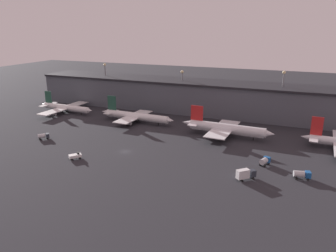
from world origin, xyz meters
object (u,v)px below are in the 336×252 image
object	(u,v)px
airplane_1	(136,116)
service_vehicle_2	(245,174)
service_vehicle_1	(302,174)
service_vehicle_3	(75,156)
service_vehicle_0	(44,136)
airplane_0	(65,108)
service_vehicle_4	(265,161)
airplane_2	(226,129)

from	to	relation	value
airplane_1	service_vehicle_2	bearing A→B (deg)	-32.94
service_vehicle_1	service_vehicle_3	xyz separation A→B (m)	(-83.61, -14.95, -0.45)
service_vehicle_0	airplane_1	bearing A→B (deg)	12.23
airplane_0	service_vehicle_3	size ratio (longest dim) A/B	7.49
service_vehicle_0	service_vehicle_1	bearing A→B (deg)	-44.13
service_vehicle_4	service_vehicle_1	bearing A→B (deg)	-97.48
airplane_0	service_vehicle_2	distance (m)	127.41
airplane_0	service_vehicle_2	bearing A→B (deg)	-20.86
airplane_0	service_vehicle_3	distance (m)	77.21
airplane_0	service_vehicle_2	world-z (taller)	airplane_0
service_vehicle_1	service_vehicle_4	xyz separation A→B (m)	(-13.21, 7.22, 0.00)
airplane_0	airplane_1	size ratio (longest dim) A/B	0.87
service_vehicle_3	service_vehicle_4	size ratio (longest dim) A/B	1.01
service_vehicle_3	service_vehicle_2	bearing A→B (deg)	-43.81
service_vehicle_0	airplane_0	bearing A→B (deg)	72.74
airplane_1	service_vehicle_0	distance (m)	49.18
airplane_2	service_vehicle_1	world-z (taller)	airplane_2
airplane_2	airplane_0	bearing A→B (deg)	178.13
airplane_1	airplane_0	bearing A→B (deg)	179.61
airplane_1	service_vehicle_2	distance (m)	82.82
service_vehicle_1	service_vehicle_4	size ratio (longest dim) A/B	1.15
service_vehicle_3	service_vehicle_4	bearing A→B (deg)	-32.44
service_vehicle_0	service_vehicle_4	bearing A→B (deg)	-39.90
service_vehicle_1	airplane_0	bearing A→B (deg)	149.32
airplane_0	service_vehicle_1	bearing A→B (deg)	-15.00
airplane_1	service_vehicle_4	world-z (taller)	airplane_1
airplane_0	service_vehicle_3	bearing A→B (deg)	-45.80
airplane_0	service_vehicle_4	size ratio (longest dim) A/B	7.59
service_vehicle_0	service_vehicle_1	xyz separation A→B (m)	(112.25, 0.96, 0.15)
airplane_2	service_vehicle_2	size ratio (longest dim) A/B	6.96
airplane_0	service_vehicle_1	distance (m)	141.50
airplane_0	service_vehicle_0	world-z (taller)	airplane_0
airplane_1	service_vehicle_1	size ratio (longest dim) A/B	7.60
airplane_0	service_vehicle_4	xyz separation A→B (m)	(121.67, -35.54, -1.40)
service_vehicle_3	service_vehicle_4	distance (m)	73.81
service_vehicle_4	airplane_2	bearing A→B (deg)	58.67
service_vehicle_0	service_vehicle_2	distance (m)	94.52
service_vehicle_2	airplane_2	bearing A→B (deg)	66.27
service_vehicle_1	airplane_1	bearing A→B (deg)	141.70
service_vehicle_1	service_vehicle_2	bearing A→B (deg)	-169.30
service_vehicle_2	airplane_0	bearing A→B (deg)	111.80
airplane_1	service_vehicle_3	world-z (taller)	airplane_1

